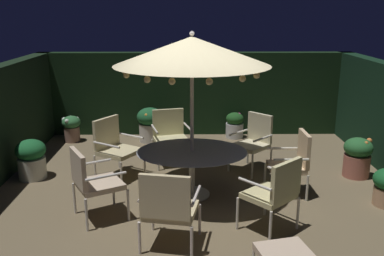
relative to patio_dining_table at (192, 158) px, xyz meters
name	(u,v)px	position (x,y,z in m)	size (l,w,h in m)	color
ground_plane	(200,200)	(0.12, -0.18, -0.63)	(7.11, 7.63, 0.02)	brown
hedge_backdrop_rear	(195,93)	(0.12, 3.49, 0.32)	(7.11, 0.30, 1.88)	black
patio_dining_table	(192,158)	(0.00, 0.00, 0.00)	(1.69, 1.39, 0.73)	silver
patio_umbrella	(192,51)	(0.00, 0.00, 1.61)	(2.28, 2.28, 2.51)	silver
patio_chair_north	(92,179)	(-1.37, -0.77, -0.03)	(0.83, 0.83, 1.01)	silver
patio_chair_northeast	(168,206)	(-0.30, -1.55, -0.05)	(0.76, 0.72, 1.02)	silver
patio_chair_east	(276,190)	(1.05, -1.16, -0.02)	(0.83, 0.83, 1.01)	silver
patio_chair_southeast	(293,160)	(1.57, 0.02, -0.05)	(0.58, 0.57, 1.01)	silver
patio_chair_south	(254,139)	(1.12, 1.09, -0.04)	(0.80, 0.79, 1.01)	beige
patio_chair_southwest	(170,133)	(-0.39, 1.52, -0.06)	(0.79, 0.77, 0.99)	silver
patio_chair_west	(114,144)	(-1.33, 0.84, -0.05)	(0.86, 0.87, 1.01)	silver
ottoman_footrest	(284,254)	(0.94, -2.22, -0.28)	(0.62, 0.56, 0.38)	silver
potted_plant_back_right	(150,123)	(-0.88, 2.83, -0.21)	(0.56, 0.56, 0.75)	beige
potted_plant_right_near	(235,125)	(1.00, 3.10, -0.32)	(0.40, 0.40, 0.58)	silver
potted_plant_back_center	(357,156)	(2.86, 0.75, -0.25)	(0.49, 0.48, 0.69)	#AA6051
potted_plant_left_far	(31,158)	(-2.73, 0.73, -0.26)	(0.51, 0.51, 0.69)	beige
potted_plant_right_far	(72,127)	(-2.60, 2.84, -0.29)	(0.41, 0.40, 0.57)	#8A6554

